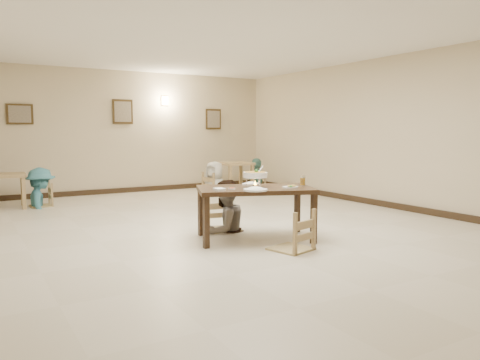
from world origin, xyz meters
TOP-DOWN VIEW (x-y plane):
  - floor at (0.00, 0.00)m, footprint 10.00×10.00m
  - ceiling at (0.00, 0.00)m, footprint 10.00×10.00m
  - wall_back at (0.00, 5.00)m, footprint 10.00×0.00m
  - wall_right at (4.00, 0.00)m, footprint 0.00×10.00m
  - baseboard_back at (0.00, 4.97)m, footprint 8.00×0.06m
  - baseboard_right at (3.97, 0.00)m, footprint 0.06×10.00m
  - picture_a at (-2.20, 4.96)m, footprint 0.55×0.04m
  - picture_b at (0.10, 4.96)m, footprint 0.50×0.04m
  - picture_c at (2.60, 4.96)m, footprint 0.45×0.04m
  - wall_sconce at (1.20, 4.96)m, footprint 0.16×0.05m
  - main_table at (0.18, -0.95)m, footprint 1.80×1.40m
  - chair_far at (0.11, -0.16)m, footprint 0.45×0.45m
  - chair_near at (0.26, -1.69)m, footprint 0.47×0.47m
  - main_diner at (0.09, -0.23)m, footprint 0.90×0.78m
  - curry_warmer at (0.17, -0.97)m, footprint 0.37×0.33m
  - rice_plate_far at (0.30, -0.64)m, footprint 0.27×0.27m
  - rice_plate_near at (-0.02, -1.27)m, footprint 0.32×0.32m
  - fried_plate at (0.57, -1.26)m, footprint 0.23×0.23m
  - chili_dish at (-0.21, -0.97)m, footprint 0.10×0.10m
  - napkin_cutlery at (-0.41, -1.00)m, footprint 0.17×0.25m
  - drink_glass at (0.89, -1.12)m, footprint 0.08×0.08m
  - bg_table_left at (-2.60, 3.81)m, footprint 0.74×0.74m
  - bg_table_right at (2.60, 3.76)m, footprint 0.78×0.78m
  - bg_chair_lr at (-2.01, 3.74)m, footprint 0.42×0.42m
  - bg_chair_rl at (1.98, 3.71)m, footprint 0.47×0.47m
  - bg_chair_rr at (3.23, 3.77)m, footprint 0.42×0.42m
  - bg_diner_b at (-2.01, 3.74)m, footprint 0.64×1.06m
  - bg_diner_c at (1.98, 3.71)m, footprint 0.74×0.90m
  - bg_diner_d at (3.23, 3.77)m, footprint 0.65×1.04m

SIDE VIEW (x-z plane):
  - floor at x=0.00m, z-range 0.00..0.00m
  - baseboard_back at x=0.00m, z-range 0.00..0.12m
  - baseboard_right at x=3.97m, z-range 0.00..0.12m
  - bg_chair_rr at x=3.23m, z-range 0.00..0.89m
  - bg_chair_lr at x=-2.01m, z-range 0.00..0.89m
  - chair_far at x=0.11m, z-range 0.00..0.95m
  - bg_chair_rl at x=1.98m, z-range 0.00..0.99m
  - chair_near at x=0.26m, z-range 0.00..1.00m
  - bg_table_left at x=-2.60m, z-range 0.21..0.90m
  - bg_table_right at x=2.60m, z-range 0.23..0.98m
  - main_table at x=0.18m, z-range 0.29..1.03m
  - chili_dish at x=-0.21m, z-range 0.74..0.76m
  - rice_plate_far at x=0.30m, z-range 0.73..0.79m
  - napkin_cutlery at x=-0.41m, z-range 0.74..0.77m
  - rice_plate_near at x=-0.02m, z-range 0.72..0.80m
  - fried_plate at x=0.57m, z-range 0.74..0.79m
  - main_diner at x=0.09m, z-range 0.00..1.57m
  - bg_diner_c at x=1.98m, z-range 0.00..1.57m
  - bg_diner_b at x=-2.01m, z-range 0.00..1.59m
  - drink_glass at x=0.89m, z-range 0.74..0.89m
  - bg_diner_d at x=3.23m, z-range 0.00..1.66m
  - curry_warmer at x=0.17m, z-range 0.77..1.07m
  - wall_back at x=0.00m, z-range -3.50..6.50m
  - wall_right at x=4.00m, z-range -3.50..6.50m
  - picture_c at x=2.60m, z-range 1.57..2.12m
  - picture_a at x=-2.20m, z-range 1.67..2.12m
  - picture_b at x=0.10m, z-range 1.70..2.30m
  - wall_sconce at x=1.20m, z-range 2.19..2.41m
  - ceiling at x=0.00m, z-range 3.00..3.00m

